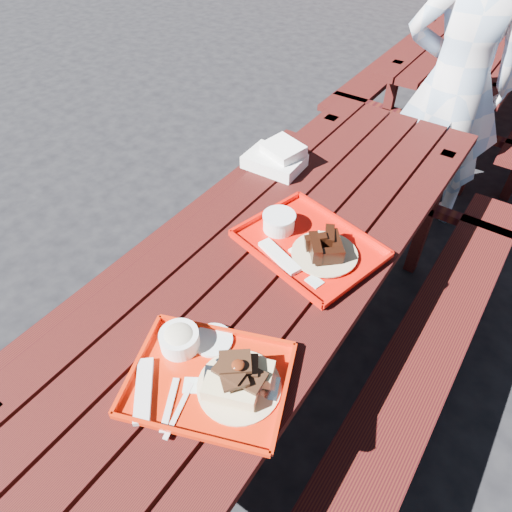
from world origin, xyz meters
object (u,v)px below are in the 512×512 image
at_px(picnic_table_far, 480,55).
at_px(near_tray, 211,369).
at_px(person, 456,85).
at_px(far_tray, 306,242).
at_px(picnic_table_near, 278,282).

bearing_deg(picnic_table_far, near_tray, -87.83).
height_order(picnic_table_far, person, person).
height_order(near_tray, far_tray, near_tray).
distance_m(picnic_table_far, person, 1.34).
relative_size(picnic_table_near, far_tray, 4.42).
distance_m(near_tray, far_tray, 0.60).
bearing_deg(near_tray, person, 89.59).
bearing_deg(near_tray, picnic_table_far, 92.17).
bearing_deg(picnic_table_far, person, -83.79).
xyz_separation_m(near_tray, person, (0.01, 2.05, 0.05)).
xyz_separation_m(picnic_table_far, person, (0.14, -1.30, 0.28)).
distance_m(picnic_table_near, person, 1.53).
relative_size(picnic_table_far, person, 1.43).
height_order(picnic_table_far, near_tray, near_tray).
bearing_deg(person, picnic_table_near, 64.75).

